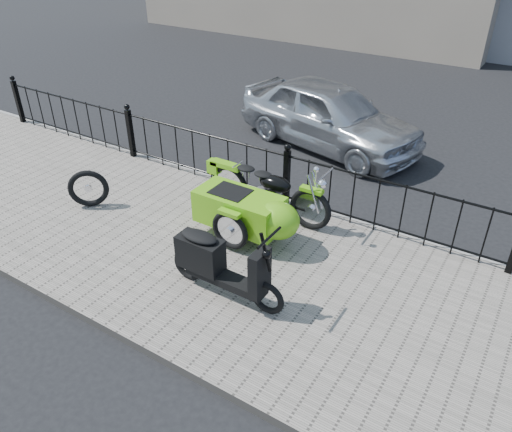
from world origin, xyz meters
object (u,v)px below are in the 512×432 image
Objects in this scene: scooter at (218,264)px; sedan_car at (329,115)px; spare_tire at (88,189)px; motorcycle_sidecar at (254,208)px.

scooter is 5.32m from sedan_car.
sedan_car is at bearing 100.13° from scooter.
sedan_car is (2.15, 4.60, 0.24)m from spare_tire.
motorcycle_sidecar is 1.35× the size of scooter.
sedan_car reaches higher than motorcycle_sidecar.
motorcycle_sidecar is 0.56× the size of sedan_car.
spare_tire is at bearing -165.33° from motorcycle_sidecar.
motorcycle_sidecar is at bearing 103.06° from scooter.
spare_tire is at bearing 168.47° from scooter.
sedan_car is (-0.62, 3.88, 0.10)m from motorcycle_sidecar.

